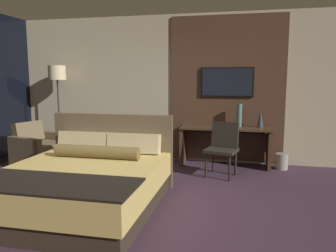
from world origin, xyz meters
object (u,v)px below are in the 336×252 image
(bed, at_px, (84,183))
(armchair_by_window, at_px, (40,151))
(floor_lamp, at_px, (57,80))
(vase_short, at_px, (260,119))
(desk, at_px, (225,140))
(tv, at_px, (227,82))
(waste_bin, at_px, (281,161))
(desk_chair, at_px, (223,144))
(book, at_px, (223,126))
(vase_tall, at_px, (239,115))

(bed, bearing_deg, armchair_by_window, 136.26)
(floor_lamp, relative_size, vase_short, 5.81)
(desk, bearing_deg, tv, 90.00)
(desk, distance_m, waste_bin, 1.06)
(desk_chair, bearing_deg, book, 106.59)
(bed, height_order, waste_bin, bed)
(floor_lamp, bearing_deg, desk_chair, -10.08)
(waste_bin, bearing_deg, book, 176.18)
(bed, relative_size, waste_bin, 7.48)
(tv, distance_m, floor_lamp, 3.32)
(bed, height_order, tv, tv)
(bed, xyz_separation_m, armchair_by_window, (-1.69, 1.62, -0.03))
(vase_tall, xyz_separation_m, waste_bin, (0.76, -0.11, -0.79))
(tv, xyz_separation_m, vase_tall, (0.24, -0.14, -0.60))
(tv, bearing_deg, bed, -121.60)
(desk_chair, distance_m, vase_tall, 0.86)
(desk_chair, xyz_separation_m, armchair_by_window, (-3.29, -0.14, -0.24))
(floor_lamp, bearing_deg, armchair_by_window, -89.01)
(armchair_by_window, xyz_separation_m, vase_tall, (3.54, 0.86, 0.65))
(waste_bin, bearing_deg, desk, 177.42)
(tv, bearing_deg, desk, -90.00)
(desk_chair, bearing_deg, vase_short, 63.18)
(vase_short, bearing_deg, floor_lamp, -178.04)
(bed, bearing_deg, book, 57.08)
(desk_chair, relative_size, armchair_by_window, 0.93)
(floor_lamp, distance_m, book, 3.38)
(bed, distance_m, book, 2.92)
(desk_chair, relative_size, vase_tall, 2.10)
(bed, height_order, vase_tall, vase_tall)
(bed, bearing_deg, desk, 56.20)
(bed, xyz_separation_m, desk_chair, (1.60, 1.76, 0.21))
(desk_chair, bearing_deg, armchair_by_window, -163.61)
(armchair_by_window, bearing_deg, waste_bin, -65.24)
(desk_chair, height_order, waste_bin, desk_chair)
(book, distance_m, waste_bin, 1.20)
(floor_lamp, height_order, book, floor_lamp)
(bed, xyz_separation_m, floor_lamp, (-1.70, 2.34, 1.25))
(tv, distance_m, vase_short, 0.91)
(desk_chair, bearing_deg, desk, 103.42)
(desk_chair, relative_size, vase_short, 2.76)
(bed, relative_size, floor_lamp, 1.13)
(vase_tall, relative_size, waste_bin, 1.50)
(bed, xyz_separation_m, tv, (1.61, 2.62, 1.22))
(bed, relative_size, vase_short, 6.57)
(desk, bearing_deg, book, 146.99)
(desk, bearing_deg, bed, -123.80)
(desk, xyz_separation_m, vase_tall, (0.24, 0.07, 0.45))
(tv, bearing_deg, desk_chair, -90.39)
(vase_short, height_order, waste_bin, vase_short)
(tv, relative_size, waste_bin, 3.46)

